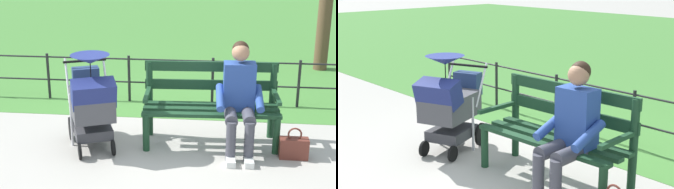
% 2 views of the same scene
% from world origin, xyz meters
% --- Properties ---
extents(ground_plane, '(60.00, 60.00, 0.00)m').
position_xyz_m(ground_plane, '(0.00, 0.00, 0.00)').
color(ground_plane, '#ADA89E').
extents(park_bench, '(1.62, 0.67, 0.96)m').
position_xyz_m(park_bench, '(-0.62, -0.11, 0.53)').
color(park_bench, '#193D23').
rests_on(park_bench, ground).
extents(person_on_bench, '(0.55, 0.74, 1.28)m').
position_xyz_m(person_on_bench, '(-0.95, 0.11, 0.68)').
color(person_on_bench, '#42424C').
rests_on(person_on_bench, ground).
extents(stroller, '(0.78, 1.00, 1.15)m').
position_xyz_m(stroller, '(0.75, 0.22, 0.59)').
color(stroller, black).
rests_on(stroller, ground).
extents(park_fence, '(6.19, 0.04, 0.70)m').
position_xyz_m(park_fence, '(0.00, -1.47, 0.41)').
color(park_fence, black).
rests_on(park_fence, ground).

